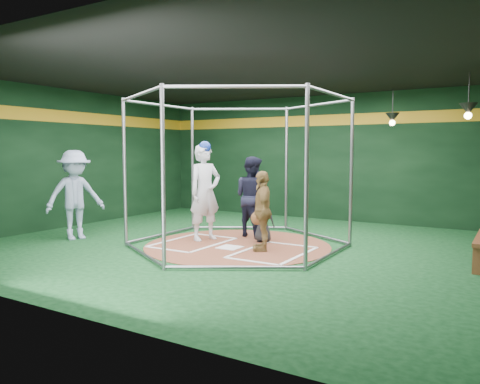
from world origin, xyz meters
The scene contains 13 objects.
room_shell centered at (0.00, 0.01, 1.75)m, with size 10.10×9.10×3.53m.
clay_disc centered at (0.00, 0.00, 0.01)m, with size 3.80×3.80×0.01m, color brown.
home_plate centered at (0.00, -0.30, 0.02)m, with size 0.43×0.43×0.01m, color white.
batter_box_left centered at (-0.95, -0.25, 0.02)m, with size 1.17×1.77×0.01m.
batter_box_right centered at (0.95, -0.25, 0.02)m, with size 1.17×1.77×0.01m.
batting_cage centered at (0.00, 0.00, 1.50)m, with size 4.05×4.67×3.00m.
pendant_lamp_near centered at (2.20, 3.60, 2.74)m, with size 0.34×0.34×0.90m.
pendant_lamp_far centered at (4.00, 2.00, 2.74)m, with size 0.34×0.34×0.90m.
batter_figure centered at (-0.91, 0.15, 1.07)m, with size 0.73×0.88×2.14m.
visitor_leopard centered at (0.67, -0.17, 0.79)m, with size 0.91×0.38×1.55m, color tan.
catcher_figure centered at (0.28, 0.55, 0.50)m, with size 0.53×0.59×0.96m.
umpire centered at (-0.25, 1.04, 0.92)m, with size 0.88×0.68×1.81m, color black.
bystander_blue centered at (-3.43, -1.21, 0.98)m, with size 1.26×0.73×1.96m, color #8C9CB9.
Camera 1 is at (4.92, -8.08, 1.94)m, focal length 35.00 mm.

